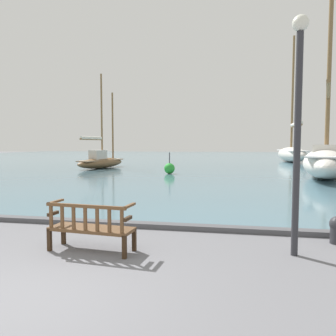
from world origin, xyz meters
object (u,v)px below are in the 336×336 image
at_px(sailboat_centre_channel, 326,160).
at_px(channel_buoy, 170,168).
at_px(sailboat_mid_port, 292,153).
at_px(lamp_post, 298,112).
at_px(sailboat_outer_port, 101,160).
at_px(park_bench, 91,227).

bearing_deg(sailboat_centre_channel, channel_buoy, -179.74).
height_order(sailboat_centre_channel, channel_buoy, sailboat_centre_channel).
bearing_deg(sailboat_mid_port, lamp_post, -99.74).
relative_size(sailboat_outer_port, lamp_post, 1.79).
relative_size(park_bench, sailboat_centre_channel, 0.12).
bearing_deg(sailboat_outer_port, channel_buoy, -31.85).
height_order(sailboat_centre_channel, sailboat_mid_port, sailboat_centre_channel).
bearing_deg(channel_buoy, park_bench, -84.91).
distance_m(sailboat_mid_port, lamp_post, 32.73).
distance_m(sailboat_outer_port, sailboat_centre_channel, 16.48).
relative_size(sailboat_centre_channel, lamp_post, 3.28).
height_order(park_bench, sailboat_mid_port, sailboat_mid_port).
bearing_deg(park_bench, lamp_post, 7.58).
bearing_deg(park_bench, sailboat_mid_port, 74.24).
xyz_separation_m(sailboat_outer_port, sailboat_centre_channel, (16.00, -3.94, 0.37)).
relative_size(sailboat_mid_port, channel_buoy, 9.84).
xyz_separation_m(park_bench, sailboat_centre_channel, (8.21, 15.48, 0.62)).
bearing_deg(lamp_post, park_bench, -172.42).
xyz_separation_m(sailboat_outer_port, channel_buoy, (6.41, -3.99, -0.28)).
bearing_deg(lamp_post, sailboat_mid_port, 80.26).
xyz_separation_m(sailboat_mid_port, channel_buoy, (-10.61, -17.28, -0.65)).
bearing_deg(park_bench, sailboat_outer_port, 111.86).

